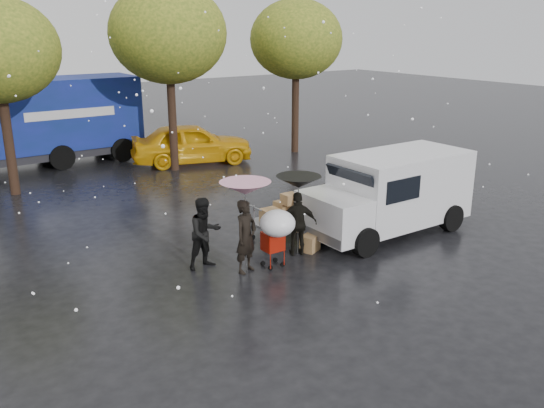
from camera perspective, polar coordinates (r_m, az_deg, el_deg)
ground at (r=13.92m, az=-0.99°, el=-6.25°), size 90.00×90.00×0.00m
person_pink at (r=13.37m, az=-2.60°, el=-3.23°), size 0.75×0.62×1.75m
person_middle at (r=13.68m, az=-6.66°, el=-2.89°), size 0.88×0.70×1.73m
person_black at (r=14.38m, az=2.60°, el=-1.96°), size 1.04×0.77×1.63m
umbrella_pink at (r=13.00m, az=-2.67°, el=1.58°), size 1.18×1.18×2.20m
umbrella_black at (r=14.06m, az=2.65°, el=2.19°), size 1.11×1.11×2.05m
vendor_cart at (r=15.45m, az=0.79°, el=-0.92°), size 1.52×0.80×1.27m
shopping_cart at (r=13.45m, az=0.47°, el=-2.24°), size 0.84×0.84×1.46m
white_van at (r=16.21m, az=11.67°, el=1.20°), size 4.91×2.18×2.20m
blue_truck at (r=25.30m, az=-21.82°, el=7.49°), size 8.30×2.60×3.50m
box_ground_near at (r=14.83m, az=3.79°, el=-3.88°), size 0.57×0.52×0.42m
box_ground_far at (r=16.18m, az=3.20°, el=-2.20°), size 0.47×0.39×0.32m
yellow_taxi at (r=24.24m, az=-7.95°, el=5.98°), size 5.31×3.38×1.68m
tree_row at (r=21.64m, az=-17.62°, el=15.16°), size 21.60×4.40×7.12m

